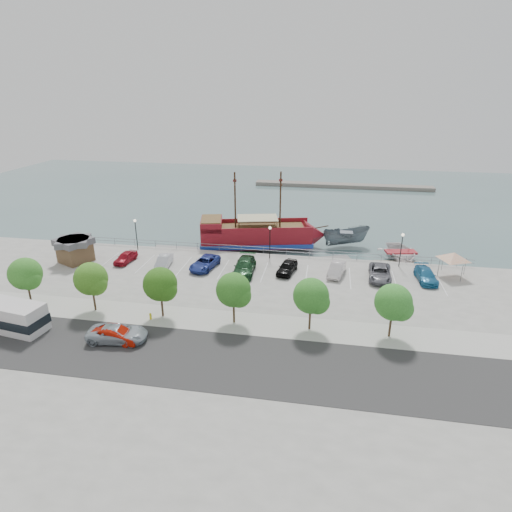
# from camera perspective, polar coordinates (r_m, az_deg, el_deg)

# --- Properties ---
(ground) EXTENTS (160.00, 160.00, 0.00)m
(ground) POSITION_cam_1_polar(r_m,az_deg,el_deg) (49.47, 0.75, -4.15)
(ground) COLOR #4A6869
(land_slab) EXTENTS (100.00, 58.00, 1.20)m
(land_slab) POSITION_cam_1_polar(r_m,az_deg,el_deg) (31.99, -5.61, -19.81)
(land_slab) COLOR gray
(land_slab) RESTS_ON ground
(street) EXTENTS (100.00, 8.00, 0.04)m
(street) POSITION_cam_1_polar(r_m,az_deg,el_deg) (35.40, -3.49, -13.82)
(street) COLOR #323131
(street) RESTS_ON land_slab
(sidewalk) EXTENTS (100.00, 4.00, 0.05)m
(sidewalk) POSITION_cam_1_polar(r_m,az_deg,el_deg) (40.31, -1.53, -8.95)
(sidewalk) COLOR #B2B1A8
(sidewalk) RESTS_ON land_slab
(seawall_railing) EXTENTS (50.00, 0.06, 1.00)m
(seawall_railing) POSITION_cam_1_polar(r_m,az_deg,el_deg) (55.95, 2.02, 0.69)
(seawall_railing) COLOR slate
(seawall_railing) RESTS_ON land_slab
(far_shore) EXTENTS (40.00, 3.00, 0.80)m
(far_shore) POSITION_cam_1_polar(r_m,az_deg,el_deg) (101.26, 11.48, 9.18)
(far_shore) COLOR gray
(far_shore) RESTS_ON ground
(pirate_ship) EXTENTS (18.40, 8.71, 11.40)m
(pirate_ship) POSITION_cam_1_polar(r_m,az_deg,el_deg) (60.64, 1.24, 2.77)
(pirate_ship) COLOR maroon
(pirate_ship) RESTS_ON ground
(patrol_boat) EXTENTS (7.36, 4.71, 2.67)m
(patrol_boat) POSITION_cam_1_polar(r_m,az_deg,el_deg) (62.63, 11.91, 2.36)
(patrol_boat) COLOR slate
(patrol_boat) RESTS_ON ground
(speedboat) EXTENTS (6.29, 7.83, 1.44)m
(speedboat) POSITION_cam_1_polar(r_m,az_deg,el_deg) (60.05, 18.70, 0.18)
(speedboat) COLOR white
(speedboat) RESTS_ON ground
(dock_west) EXTENTS (7.60, 2.18, 0.43)m
(dock_west) POSITION_cam_1_polar(r_m,az_deg,el_deg) (60.71, -10.13, 0.75)
(dock_west) COLOR gray
(dock_west) RESTS_ON ground
(dock_mid) EXTENTS (6.45, 3.98, 0.36)m
(dock_mid) POSITION_cam_1_polar(r_m,az_deg,el_deg) (57.31, 9.43, -0.53)
(dock_mid) COLOR gray
(dock_mid) RESTS_ON ground
(dock_east) EXTENTS (6.38, 2.22, 0.36)m
(dock_east) POSITION_cam_1_polar(r_m,az_deg,el_deg) (58.10, 18.56, -1.09)
(dock_east) COLOR gray
(dock_east) RESTS_ON ground
(shed) EXTENTS (4.91, 4.91, 3.05)m
(shed) POSITION_cam_1_polar(r_m,az_deg,el_deg) (57.96, -23.01, 0.82)
(shed) COLOR brown
(shed) RESTS_ON land_slab
(canopy_tent) EXTENTS (5.23, 5.23, 3.33)m
(canopy_tent) POSITION_cam_1_polar(r_m,az_deg,el_deg) (53.80, 24.96, 0.42)
(canopy_tent) COLOR slate
(canopy_tent) RESTS_ON land_slab
(street_van) EXTENTS (5.36, 2.95, 1.42)m
(street_van) POSITION_cam_1_polar(r_m,az_deg,el_deg) (39.33, -17.99, -9.79)
(street_van) COLOR #98A3AC
(street_van) RESTS_ON street
(street_sedan) EXTENTS (4.30, 1.73, 1.39)m
(street_sedan) POSITION_cam_1_polar(r_m,az_deg,el_deg) (39.21, -18.19, -9.95)
(street_sedan) COLOR #B31506
(street_sedan) RESTS_ON street
(shuttle_bus) EXTENTS (7.72, 3.68, 2.61)m
(shuttle_bus) POSITION_cam_1_polar(r_m,az_deg,el_deg) (44.97, -30.28, -6.92)
(shuttle_bus) COLOR silver
(shuttle_bus) RESTS_ON street
(fire_hydrant) EXTENTS (0.23, 0.23, 0.68)m
(fire_hydrant) POSITION_cam_1_polar(r_m,az_deg,el_deg) (41.95, -13.89, -7.77)
(fire_hydrant) COLOR yellow
(fire_hydrant) RESTS_ON sidewalk
(lamp_post_left) EXTENTS (0.36, 0.36, 4.28)m
(lamp_post_left) POSITION_cam_1_polar(r_m,az_deg,el_deg) (59.01, -15.74, 3.48)
(lamp_post_left) COLOR black
(lamp_post_left) RESTS_ON land_slab
(lamp_post_mid) EXTENTS (0.36, 0.36, 4.28)m
(lamp_post_mid) POSITION_cam_1_polar(r_m,az_deg,el_deg) (53.92, 1.87, 2.60)
(lamp_post_mid) COLOR black
(lamp_post_mid) RESTS_ON land_slab
(lamp_post_right) EXTENTS (0.36, 0.36, 4.28)m
(lamp_post_right) POSITION_cam_1_polar(r_m,az_deg,el_deg) (54.22, 18.86, 1.52)
(lamp_post_right) COLOR black
(lamp_post_right) RESTS_ON land_slab
(tree_a) EXTENTS (3.30, 3.20, 5.00)m
(tree_a) POSITION_cam_1_polar(r_m,az_deg,el_deg) (47.73, -28.30, -2.24)
(tree_a) COLOR #473321
(tree_a) RESTS_ON sidewalk
(tree_b) EXTENTS (3.30, 3.20, 5.00)m
(tree_b) POSITION_cam_1_polar(r_m,az_deg,el_deg) (43.86, -21.02, -3.02)
(tree_b) COLOR #473321
(tree_b) RESTS_ON sidewalk
(tree_c) EXTENTS (3.30, 3.20, 5.00)m
(tree_c) POSITION_cam_1_polar(r_m,az_deg,el_deg) (40.83, -12.50, -3.86)
(tree_c) COLOR #473321
(tree_c) RESTS_ON sidewalk
(tree_d) EXTENTS (3.30, 3.20, 5.00)m
(tree_d) POSITION_cam_1_polar(r_m,az_deg,el_deg) (38.84, -2.84, -4.72)
(tree_d) COLOR #473321
(tree_d) RESTS_ON sidewalk
(tree_e) EXTENTS (3.30, 3.20, 5.00)m
(tree_e) POSITION_cam_1_polar(r_m,az_deg,el_deg) (38.05, 7.55, -5.48)
(tree_e) COLOR #473321
(tree_e) RESTS_ON sidewalk
(tree_f) EXTENTS (3.30, 3.20, 5.00)m
(tree_f) POSITION_cam_1_polar(r_m,az_deg,el_deg) (38.54, 18.05, -6.07)
(tree_f) COLOR #473321
(tree_f) RESTS_ON sidewalk
(parked_car_a) EXTENTS (1.97, 4.03, 1.32)m
(parked_car_a) POSITION_cam_1_polar(r_m,az_deg,el_deg) (55.91, -17.00, -0.16)
(parked_car_a) COLOR maroon
(parked_car_a) RESTS_ON land_slab
(parked_car_b) EXTENTS (1.88, 4.24, 1.35)m
(parked_car_b) POSITION_cam_1_polar(r_m,az_deg,el_deg) (53.40, -12.17, -0.69)
(parked_car_b) COLOR silver
(parked_car_b) RESTS_ON land_slab
(parked_car_c) EXTENTS (3.15, 5.33, 1.39)m
(parked_car_c) POSITION_cam_1_polar(r_m,az_deg,el_deg) (52.03, -6.84, -0.92)
(parked_car_c) COLOR navy
(parked_car_c) RESTS_ON land_slab
(parked_car_d) EXTENTS (2.56, 5.78, 1.65)m
(parked_car_d) POSITION_cam_1_polar(r_m,az_deg,el_deg) (50.28, -1.54, -1.43)
(parked_car_d) COLOR #173C1E
(parked_car_d) RESTS_ON land_slab
(parked_car_e) EXTENTS (2.55, 4.51, 1.45)m
(parked_car_e) POSITION_cam_1_polar(r_m,az_deg,el_deg) (50.51, 4.17, -1.49)
(parked_car_e) COLOR black
(parked_car_e) RESTS_ON land_slab
(parked_car_f) EXTENTS (2.32, 4.55, 1.43)m
(parked_car_f) POSITION_cam_1_polar(r_m,az_deg,el_deg) (50.71, 10.70, -1.75)
(parked_car_f) COLOR silver
(parked_car_f) RESTS_ON land_slab
(parked_car_g) EXTENTS (2.79, 5.44, 1.47)m
(parked_car_g) POSITION_cam_1_polar(r_m,az_deg,el_deg) (50.85, 16.20, -2.17)
(parked_car_g) COLOR slate
(parked_car_g) RESTS_ON land_slab
(parked_car_h) EXTENTS (2.28, 4.84, 1.36)m
(parked_car_h) POSITION_cam_1_polar(r_m,az_deg,el_deg) (52.04, 21.71, -2.40)
(parked_car_h) COLOR teal
(parked_car_h) RESTS_ON land_slab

